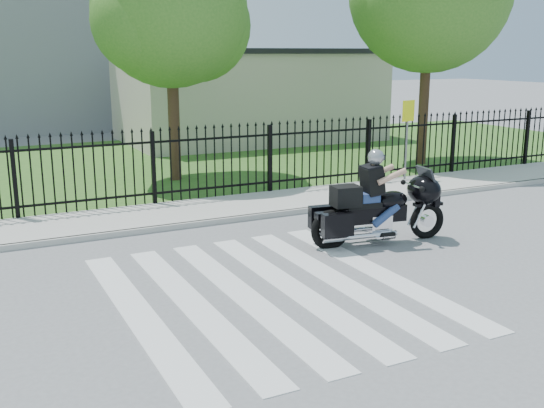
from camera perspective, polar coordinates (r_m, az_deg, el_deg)
name	(u,v)px	position (r m, az deg, el deg)	size (l,w,h in m)	color
ground	(269,292)	(9.77, -0.32, -7.88)	(120.00, 120.00, 0.00)	slate
crosswalk	(269,291)	(9.77, -0.32, -7.85)	(5.00, 5.50, 0.01)	silver
sidewalk	(168,215)	(14.20, -9.29, -0.97)	(40.00, 2.00, 0.12)	#ADAAA3
curb	(183,226)	(13.28, -7.99, -1.94)	(40.00, 0.12, 0.12)	#ADAAA3
grass_strip	(101,167)	(20.87, -15.11, 3.20)	(40.00, 12.00, 0.02)	#2C591E
iron_fence	(154,170)	(14.96, -10.57, 3.01)	(26.00, 0.04, 1.80)	black
tree_mid	(170,10)	(18.07, -9.13, 16.81)	(4.20, 4.20, 6.78)	#382316
building_low	(249,97)	(26.62, -2.10, 9.56)	(10.00, 6.00, 3.50)	#BDB29D
building_low_roof	(248,51)	(26.56, -2.14, 13.54)	(10.20, 6.20, 0.20)	black
motorcycle_rider	(377,205)	(12.14, 9.36, -0.05)	(2.80, 1.14, 1.86)	black
traffic_sign	(408,123)	(17.84, 12.05, 7.09)	(0.47, 0.15, 2.17)	slate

